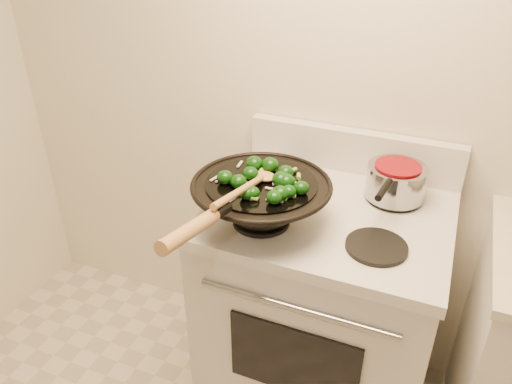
% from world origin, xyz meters
% --- Properties ---
extents(stove, '(0.78, 0.67, 1.08)m').
position_xyz_m(stove, '(-0.21, 1.17, 0.47)').
color(stove, silver).
rests_on(stove, ground).
extents(wok, '(0.43, 0.71, 0.23)m').
position_xyz_m(wok, '(-0.39, 1.01, 1.01)').
color(wok, black).
rests_on(wok, stove).
extents(stirfry, '(0.30, 0.27, 0.05)m').
position_xyz_m(stirfry, '(-0.36, 1.01, 1.08)').
color(stirfry, black).
rests_on(stirfry, wok).
extents(wooden_spoon, '(0.08, 0.35, 0.09)m').
position_xyz_m(wooden_spoon, '(-0.39, 0.95, 1.09)').
color(wooden_spoon, '#A57740').
rests_on(wooden_spoon, wok).
extents(saucepan, '(0.19, 0.31, 0.11)m').
position_xyz_m(saucepan, '(-0.03, 1.32, 0.99)').
color(saucepan, gray).
rests_on(saucepan, stove).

